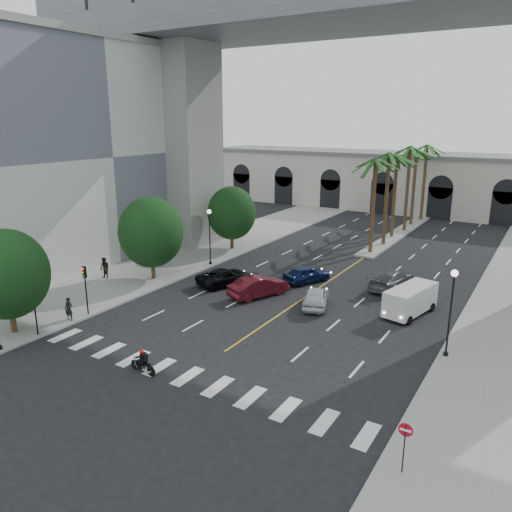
{
  "coord_description": "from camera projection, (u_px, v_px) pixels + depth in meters",
  "views": [
    {
      "loc": [
        15.72,
        -20.16,
        13.44
      ],
      "look_at": [
        -0.26,
        6.0,
        4.92
      ],
      "focal_mm": 35.0,
      "sensor_mm": 36.0,
      "label": 1
    }
  ],
  "objects": [
    {
      "name": "car_c",
      "position": [
        225.0,
        277.0,
        41.4
      ],
      "size": [
        4.11,
        5.41,
        1.37
      ],
      "primitive_type": "imported",
      "rotation": [
        0.0,
        0.0,
        2.71
      ],
      "color": "black",
      "rests_on": "ground"
    },
    {
      "name": "traffic_signal_far",
      "position": [
        85.0,
        282.0,
        34.31
      ],
      "size": [
        0.25,
        0.18,
        3.65
      ],
      "color": "black",
      "rests_on": "ground"
    },
    {
      "name": "car_d",
      "position": [
        391.0,
        279.0,
        40.54
      ],
      "size": [
        2.77,
        5.55,
        1.55
      ],
      "primitive_type": "imported",
      "rotation": [
        0.0,
        0.0,
        3.03
      ],
      "color": "#58595D",
      "rests_on": "ground"
    },
    {
      "name": "palm_b",
      "position": [
        389.0,
        158.0,
        51.82
      ],
      "size": [
        3.2,
        3.2,
        10.6
      ],
      "color": "#47331E",
      "rests_on": "ground"
    },
    {
      "name": "pedestrian_b",
      "position": [
        105.0,
        268.0,
        42.5
      ],
      "size": [
        0.93,
        0.74,
        1.83
      ],
      "primitive_type": "imported",
      "rotation": [
        0.0,
        0.0,
        -0.06
      ],
      "color": "black",
      "rests_on": "sidewalk_left"
    },
    {
      "name": "pier_building",
      "position": [
        434.0,
        183.0,
        72.14
      ],
      "size": [
        71.0,
        10.5,
        8.5
      ],
      "color": "beige",
      "rests_on": "ground"
    },
    {
      "name": "street_tree_near",
      "position": [
        7.0,
        274.0,
        31.05
      ],
      "size": [
        5.2,
        5.2,
        6.89
      ],
      "color": "#382616",
      "rests_on": "ground"
    },
    {
      "name": "lamp_post_left_far",
      "position": [
        210.0,
        232.0,
        46.09
      ],
      "size": [
        0.4,
        0.4,
        5.35
      ],
      "color": "black",
      "rests_on": "ground"
    },
    {
      "name": "pedestrian_a",
      "position": [
        69.0,
        309.0,
        33.68
      ],
      "size": [
        0.68,
        0.54,
        1.61
      ],
      "primitive_type": "imported",
      "rotation": [
        0.0,
        0.0,
        0.3
      ],
      "color": "black",
      "rests_on": "sidewalk_left"
    },
    {
      "name": "car_a",
      "position": [
        316.0,
        297.0,
        36.63
      ],
      "size": [
        3.01,
        4.62,
        1.46
      ],
      "primitive_type": "imported",
      "rotation": [
        0.0,
        0.0,
        3.47
      ],
      "color": "silver",
      "rests_on": "ground"
    },
    {
      "name": "median",
      "position": [
        398.0,
        234.0,
        59.28
      ],
      "size": [
        2.0,
        24.0,
        0.2
      ],
      "primitive_type": "cube",
      "color": "gray",
      "rests_on": "ground"
    },
    {
      "name": "palm_c",
      "position": [
        397.0,
        160.0,
        55.38
      ],
      "size": [
        3.2,
        3.2,
        10.1
      ],
      "color": "#47331E",
      "rests_on": "ground"
    },
    {
      "name": "palm_e",
      "position": [
        417.0,
        153.0,
        61.83
      ],
      "size": [
        3.2,
        3.2,
        10.4
      ],
      "color": "#47331E",
      "rests_on": "ground"
    },
    {
      "name": "traffic_signal_near",
      "position": [
        34.0,
        300.0,
        31.02
      ],
      "size": [
        0.25,
        0.18,
        3.65
      ],
      "color": "black",
      "rests_on": "ground"
    },
    {
      "name": "street_tree_mid",
      "position": [
        151.0,
        232.0,
        41.69
      ],
      "size": [
        5.44,
        5.44,
        7.21
      ],
      "color": "#382616",
      "rests_on": "ground"
    },
    {
      "name": "car_b",
      "position": [
        259.0,
        286.0,
        38.69
      ],
      "size": [
        3.48,
        5.19,
        1.62
      ],
      "primitive_type": "imported",
      "rotation": [
        0.0,
        0.0,
        2.74
      ],
      "color": "#511019",
      "rests_on": "ground"
    },
    {
      "name": "sidewalk_left",
      "position": [
        174.0,
        262.0,
        47.92
      ],
      "size": [
        8.0,
        100.0,
        0.15
      ],
      "primitive_type": "cube",
      "color": "gray",
      "rests_on": "ground"
    },
    {
      "name": "building_left",
      "position": [
        55.0,
        151.0,
        48.74
      ],
      "size": [
        16.5,
        32.5,
        20.6
      ],
      "color": "silver",
      "rests_on": "ground"
    },
    {
      "name": "do_not_enter_sign",
      "position": [
        405.0,
        438.0,
        18.97
      ],
      "size": [
        0.57,
        0.05,
        2.32
      ],
      "rotation": [
        0.0,
        0.0,
        0.03
      ],
      "color": "black",
      "rests_on": "ground"
    },
    {
      "name": "lamp_post_right",
      "position": [
        451.0,
        306.0,
        28.06
      ],
      "size": [
        0.4,
        0.4,
        5.35
      ],
      "color": "black",
      "rests_on": "ground"
    },
    {
      "name": "bridge",
      "position": [
        401.0,
        51.0,
        39.48
      ],
      "size": [
        75.0,
        13.0,
        26.0
      ],
      "color": "gray",
      "rests_on": "ground"
    },
    {
      "name": "cargo_van",
      "position": [
        410.0,
        299.0,
        34.95
      ],
      "size": [
        2.8,
        5.07,
        2.04
      ],
      "rotation": [
        0.0,
        0.0,
        -0.22
      ],
      "color": "silver",
      "rests_on": "ground"
    },
    {
      "name": "car_e",
      "position": [
        307.0,
        274.0,
        42.0
      ],
      "size": [
        3.34,
        4.57,
        1.45
      ],
      "primitive_type": "imported",
      "rotation": [
        0.0,
        0.0,
        2.71
      ],
      "color": "#0E1A43",
      "rests_on": "ground"
    },
    {
      "name": "palm_f",
      "position": [
        427.0,
        149.0,
        64.9
      ],
      "size": [
        3.2,
        3.2,
        10.7
      ],
      "color": "#47331E",
      "rests_on": "ground"
    },
    {
      "name": "ground",
      "position": [
        204.0,
        365.0,
        28.07
      ],
      "size": [
        140.0,
        140.0,
        0.0
      ],
      "primitive_type": "plane",
      "color": "black",
      "rests_on": "ground"
    },
    {
      "name": "palm_a",
      "position": [
        376.0,
        164.0,
        48.65
      ],
      "size": [
        3.2,
        3.2,
        10.3
      ],
      "color": "#47331E",
      "rests_on": "ground"
    },
    {
      "name": "palm_d",
      "position": [
        410.0,
        151.0,
        58.29
      ],
      "size": [
        3.2,
        3.2,
        10.9
      ],
      "color": "#47331E",
      "rests_on": "ground"
    },
    {
      "name": "street_tree_far",
      "position": [
        232.0,
        213.0,
        51.64
      ],
      "size": [
        5.04,
        5.04,
        6.68
      ],
      "color": "#382616",
      "rests_on": "ground"
    },
    {
      "name": "motorcycle_rider",
      "position": [
        143.0,
        362.0,
        27.07
      ],
      "size": [
        1.88,
        0.51,
        1.36
      ],
      "rotation": [
        0.0,
        0.0,
        -0.1
      ],
      "color": "black",
      "rests_on": "ground"
    }
  ]
}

